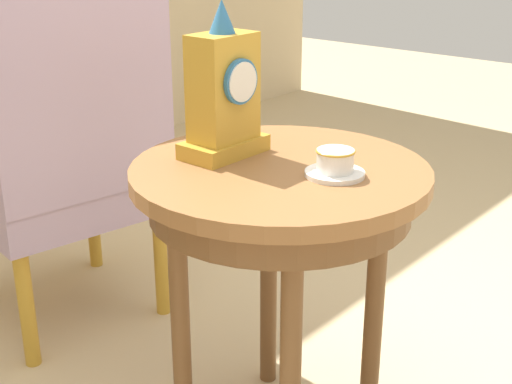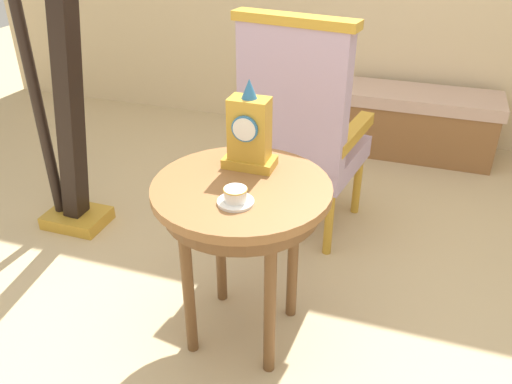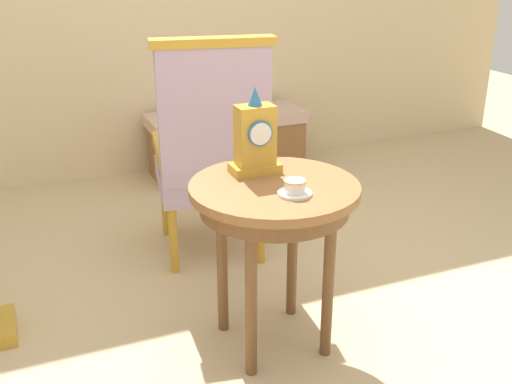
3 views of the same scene
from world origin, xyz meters
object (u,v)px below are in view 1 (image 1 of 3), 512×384
(window_bench, at_px, (9,145))
(side_table, at_px, (280,205))
(armchair, at_px, (67,140))
(teacup_left, at_px, (335,164))
(mantel_clock, at_px, (224,95))

(window_bench, bearing_deg, side_table, -104.61)
(side_table, distance_m, armchair, 0.79)
(teacup_left, height_order, mantel_clock, mantel_clock)
(teacup_left, bearing_deg, mantel_clock, 99.26)
(teacup_left, relative_size, window_bench, 0.11)
(side_table, bearing_deg, mantel_clock, 97.67)
(mantel_clock, bearing_deg, teacup_left, -80.74)
(armchair, bearing_deg, mantel_clock, -93.13)
(teacup_left, xyz_separation_m, mantel_clock, (-0.04, 0.26, 0.11))
(mantel_clock, relative_size, window_bench, 0.31)
(side_table, distance_m, mantel_clock, 0.26)
(teacup_left, xyz_separation_m, armchair, (-0.01, 0.91, -0.12))
(mantel_clock, height_order, armchair, armchair)
(armchair, height_order, window_bench, armchair)
(side_table, relative_size, mantel_clock, 2.06)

